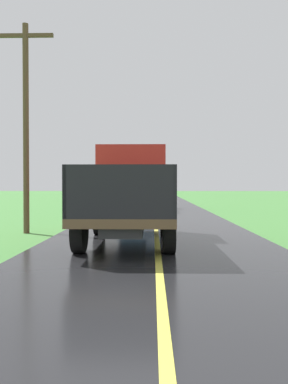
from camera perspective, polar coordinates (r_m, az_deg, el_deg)
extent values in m
cube|color=#2D2D30|center=(10.81, -2.28, -4.20)|extent=(0.90, 5.51, 0.24)
cube|color=brown|center=(10.80, -2.28, -3.14)|extent=(2.30, 5.80, 0.20)
cube|color=red|center=(12.71, -1.74, 2.24)|extent=(2.10, 1.90, 1.90)
cube|color=black|center=(13.68, -1.53, 3.55)|extent=(1.79, 0.02, 0.76)
cube|color=#232328|center=(9.93, -9.03, 0.23)|extent=(0.08, 3.85, 1.10)
cube|color=#232328|center=(9.78, 3.87, 0.23)|extent=(0.08, 3.85, 1.10)
cube|color=#232328|center=(7.91, -3.56, 0.03)|extent=(2.30, 0.08, 1.10)
cube|color=#232328|center=(11.67, -2.00, 0.38)|extent=(2.30, 0.08, 1.10)
cylinder|color=black|center=(12.71, -6.51, -3.86)|extent=(0.28, 1.00, 1.00)
cylinder|color=black|center=(12.60, 3.02, -3.90)|extent=(0.28, 1.00, 1.00)
cylinder|color=black|center=(9.37, -9.33, -5.64)|extent=(0.28, 1.00, 1.00)
cylinder|color=black|center=(9.22, 3.66, -5.74)|extent=(0.28, 1.00, 1.00)
ellipsoid|color=#73AA23|center=(10.78, -1.69, 0.26)|extent=(0.45, 0.48, 0.48)
ellipsoid|color=#70B136|center=(10.93, -5.21, 0.05)|extent=(0.47, 0.50, 0.44)
ellipsoid|color=#70BB24|center=(8.26, 0.27, -0.33)|extent=(0.54, 0.68, 0.51)
ellipsoid|color=#7FAD26|center=(8.20, -1.25, 2.12)|extent=(0.53, 0.58, 0.43)
ellipsoid|color=#71BB27|center=(9.12, -1.09, -1.94)|extent=(0.44, 0.47, 0.47)
ellipsoid|color=#76BE30|center=(10.56, -2.32, 0.15)|extent=(0.60, 0.60, 0.43)
ellipsoid|color=#72A923|center=(11.38, -4.65, -0.02)|extent=(0.57, 0.60, 0.40)
ellipsoid|color=#78AB27|center=(9.88, -7.85, 0.01)|extent=(0.44, 0.48, 0.41)
cube|color=#2D2D30|center=(24.92, -0.50, -1.19)|extent=(0.90, 5.51, 0.24)
cube|color=brown|center=(24.91, -0.50, -0.73)|extent=(2.30, 5.80, 0.20)
cube|color=#1E479E|center=(26.85, -0.37, 1.64)|extent=(2.10, 1.90, 1.90)
cube|color=black|center=(27.81, -0.31, 2.31)|extent=(1.78, 0.02, 0.76)
cube|color=#2D517F|center=(23.98, -3.22, 0.75)|extent=(0.08, 3.85, 1.10)
cube|color=#2D517F|center=(23.91, 2.09, 0.75)|extent=(0.08, 3.85, 1.10)
cube|color=#2D517F|center=(22.04, -0.72, 0.72)|extent=(2.30, 0.08, 1.10)
cube|color=#2D517F|center=(25.81, -0.43, 0.78)|extent=(2.30, 0.08, 1.10)
cylinder|color=black|center=(26.77, -2.63, -1.25)|extent=(0.28, 1.00, 1.00)
cylinder|color=black|center=(26.71, 1.88, -1.25)|extent=(0.28, 1.00, 1.00)
cylinder|color=black|center=(23.39, -3.19, -1.59)|extent=(0.28, 1.00, 1.00)
cylinder|color=black|center=(23.32, 1.96, -1.59)|extent=(0.28, 1.00, 1.00)
ellipsoid|color=#7CA828|center=(22.41, -1.64, 0.60)|extent=(0.46, 0.42, 0.50)
ellipsoid|color=#6CB829|center=(24.04, -2.33, -0.08)|extent=(0.48, 0.56, 0.48)
ellipsoid|color=#69A62F|center=(23.95, 0.66, 0.70)|extent=(0.45, 0.57, 0.41)
ellipsoid|color=#6BAB26|center=(22.45, 0.35, 0.65)|extent=(0.50, 0.55, 0.40)
ellipsoid|color=#6DBB26|center=(23.20, 0.88, 0.60)|extent=(0.53, 0.62, 0.48)
ellipsoid|color=#78AE2C|center=(22.97, 0.88, 1.35)|extent=(0.58, 0.57, 0.46)
ellipsoid|color=#6ABE26|center=(23.78, 1.34, 1.47)|extent=(0.48, 0.50, 0.40)
ellipsoid|color=#7DBD21|center=(24.69, -0.54, -0.09)|extent=(0.56, 0.68, 0.36)
ellipsoid|color=#77B22D|center=(24.06, -2.10, 0.65)|extent=(0.57, 0.69, 0.51)
ellipsoid|color=#7CA736|center=(23.21, -1.85, -0.11)|extent=(0.41, 0.52, 0.45)
ellipsoid|color=#81BB21|center=(23.41, 0.54, 0.66)|extent=(0.52, 0.56, 0.44)
ellipsoid|color=#7EB725|center=(25.07, -2.32, 0.73)|extent=(0.46, 0.45, 0.42)
ellipsoid|color=#81B425|center=(24.74, -0.94, -0.04)|extent=(0.57, 0.73, 0.43)
ellipsoid|color=#73AF34|center=(24.91, 0.41, 0.72)|extent=(0.47, 0.61, 0.41)
cylinder|color=brown|center=(14.22, -16.71, 8.73)|extent=(0.20, 0.20, 7.15)
cube|color=brown|center=(14.97, -16.78, 20.86)|extent=(1.90, 0.12, 0.12)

